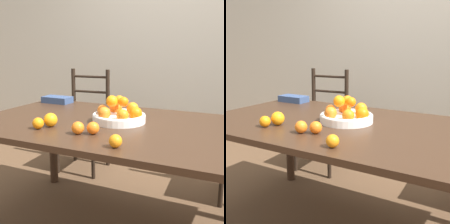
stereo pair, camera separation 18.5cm
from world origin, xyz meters
TOP-DOWN VIEW (x-y plane):
  - wall_back at (0.00, 1.62)m, footprint 8.00×0.06m
  - dining_table at (0.00, 0.00)m, footprint 1.99×1.08m
  - fruit_bowl at (-0.07, 0.04)m, footprint 0.33×0.33m
  - orange_loose_0 at (-0.42, -0.32)m, footprint 0.07×0.07m
  - orange_loose_1 at (0.12, -0.43)m, footprint 0.06×0.06m
  - orange_loose_2 at (-0.09, -0.28)m, footprint 0.07×0.07m
  - orange_loose_3 at (-0.16, -0.31)m, footprint 0.07×0.07m
  - orange_loose_4 at (-0.39, -0.24)m, footprint 0.08×0.08m
  - chair_left at (-0.83, 0.88)m, footprint 0.45×0.43m
  - book_stack at (-0.82, 0.42)m, footprint 0.24×0.13m

SIDE VIEW (x-z plane):
  - chair_left at x=-0.83m, z-range -0.03..0.95m
  - dining_table at x=0.00m, z-range 0.30..1.04m
  - book_stack at x=-0.82m, z-range 0.75..0.80m
  - orange_loose_1 at x=0.12m, z-range 0.75..0.81m
  - orange_loose_0 at x=-0.42m, z-range 0.75..0.81m
  - orange_loose_2 at x=-0.09m, z-range 0.75..0.81m
  - orange_loose_3 at x=-0.16m, z-range 0.75..0.81m
  - orange_loose_4 at x=-0.39m, z-range 0.75..0.83m
  - fruit_bowl at x=-0.07m, z-range 0.71..0.88m
  - wall_back at x=0.00m, z-range 0.00..2.60m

